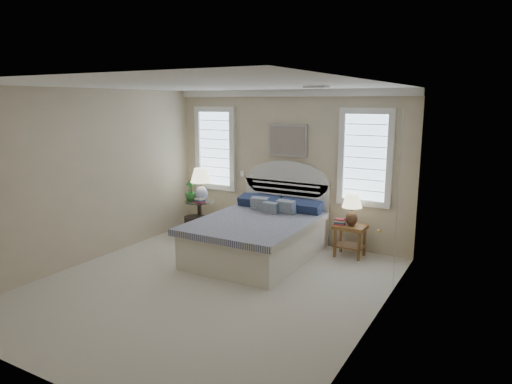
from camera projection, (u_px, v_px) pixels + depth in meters
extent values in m
cube|color=beige|center=(208.00, 286.00, 6.28)|extent=(4.50, 5.00, 0.01)
cube|color=white|center=(204.00, 85.00, 5.75)|extent=(4.50, 5.00, 0.01)
cube|color=beige|center=(288.00, 167.00, 8.15)|extent=(4.50, 0.02, 2.70)
cube|color=beige|center=(88.00, 176.00, 7.10)|extent=(0.02, 5.00, 2.70)
cube|color=beige|center=(376.00, 210.00, 4.93)|extent=(0.02, 5.00, 2.70)
cube|color=white|center=(288.00, 93.00, 7.86)|extent=(4.50, 0.08, 0.12)
cube|color=#B2B2B2|center=(317.00, 87.00, 5.86)|extent=(0.30, 0.20, 0.02)
cube|color=white|center=(242.00, 174.00, 8.63)|extent=(0.08, 0.01, 0.12)
cube|color=silver|center=(215.00, 149.00, 8.83)|extent=(0.90, 0.06, 1.60)
cube|color=silver|center=(365.00, 158.00, 7.41)|extent=(0.90, 0.06, 1.60)
cube|color=silver|center=(287.00, 141.00, 8.02)|extent=(0.74, 0.04, 0.58)
cube|color=silver|center=(398.00, 202.00, 5.99)|extent=(0.02, 1.80, 2.40)
cube|color=silver|center=(256.00, 242.00, 7.36)|extent=(1.60, 2.10, 0.55)
cube|color=navy|center=(254.00, 223.00, 7.26)|extent=(1.72, 2.15, 0.10)
cube|color=silver|center=(286.00, 211.00, 8.26)|extent=(1.62, 0.08, 1.10)
cube|color=#1C2647|center=(259.00, 202.00, 8.17)|extent=(0.75, 0.31, 0.23)
cube|color=#1C2647|center=(300.00, 207.00, 7.79)|extent=(0.75, 0.31, 0.23)
cube|color=#354E77|center=(260.00, 206.00, 7.91)|extent=(0.33, 0.20, 0.34)
cube|color=#354E77|center=(286.00, 210.00, 7.67)|extent=(0.33, 0.20, 0.34)
cube|color=#354E77|center=(270.00, 210.00, 7.71)|extent=(0.28, 0.14, 0.29)
cylinder|color=black|center=(200.00, 232.00, 8.82)|extent=(0.32, 0.32, 0.03)
cylinder|color=black|center=(200.00, 218.00, 8.77)|extent=(0.08, 0.08, 0.60)
cylinder|color=silver|center=(199.00, 201.00, 8.71)|extent=(0.56, 0.56, 0.02)
cube|color=brown|center=(350.00, 227.00, 7.39)|extent=(0.50, 0.40, 0.06)
cube|color=brown|center=(350.00, 246.00, 7.45)|extent=(0.44, 0.34, 0.03)
cube|color=brown|center=(335.00, 243.00, 7.41)|extent=(0.04, 0.04, 0.47)
cube|color=brown|center=(341.00, 238.00, 7.67)|extent=(0.04, 0.04, 0.47)
cube|color=brown|center=(359.00, 247.00, 7.22)|extent=(0.04, 0.04, 0.47)
cube|color=brown|center=(364.00, 242.00, 7.47)|extent=(0.04, 0.04, 0.47)
cylinder|color=black|center=(195.00, 226.00, 8.60)|extent=(0.50, 0.50, 0.37)
cylinder|color=white|center=(202.00, 200.00, 8.67)|extent=(0.17, 0.17, 0.03)
ellipsoid|color=white|center=(201.00, 194.00, 8.64)|extent=(0.31, 0.31, 0.30)
cylinder|color=gold|center=(201.00, 184.00, 8.61)|extent=(0.04, 0.04, 0.11)
cylinder|color=black|center=(351.00, 225.00, 7.36)|extent=(0.11, 0.11, 0.03)
ellipsoid|color=black|center=(351.00, 219.00, 7.34)|extent=(0.21, 0.21, 0.25)
cylinder|color=gold|center=(352.00, 209.00, 7.31)|extent=(0.03, 0.03, 0.09)
imported|color=#317C37|center=(191.00, 191.00, 8.65)|extent=(0.24, 0.24, 0.40)
cube|color=#A02834|center=(199.00, 202.00, 8.58)|extent=(0.22, 0.18, 0.03)
cube|color=navy|center=(199.00, 200.00, 8.58)|extent=(0.21, 0.17, 0.03)
cube|color=beige|center=(199.00, 199.00, 8.57)|extent=(0.20, 0.16, 0.03)
cube|color=#A02834|center=(340.00, 224.00, 7.41)|extent=(0.19, 0.14, 0.02)
cube|color=navy|center=(340.00, 222.00, 7.40)|extent=(0.18, 0.13, 0.02)
cube|color=beige|center=(340.00, 221.00, 7.40)|extent=(0.17, 0.13, 0.02)
cube|color=#A02834|center=(340.00, 220.00, 7.40)|extent=(0.16, 0.12, 0.02)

